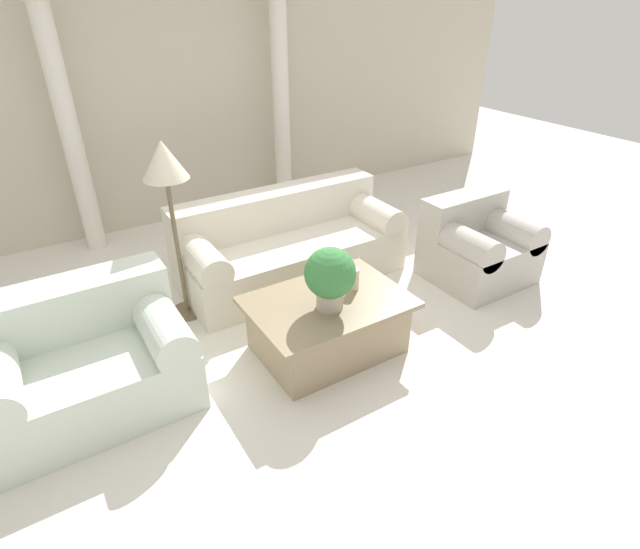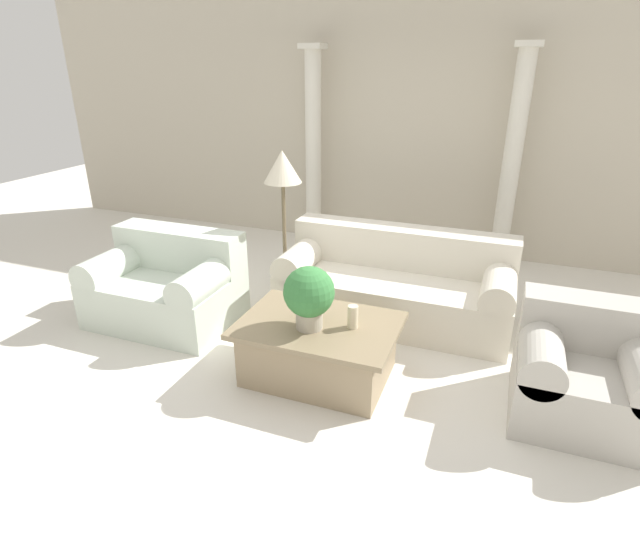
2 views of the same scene
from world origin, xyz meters
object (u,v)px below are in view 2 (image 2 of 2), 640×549
Objects in this scene: coffee_table at (319,349)px; floor_lamp at (283,179)px; loveseat at (168,284)px; potted_plant at (309,294)px; sofa_long at (395,283)px; armchair at (587,371)px.

floor_lamp is at bearing 125.52° from coffee_table.
loveseat is 1.66m from coffee_table.
loveseat is at bearing -142.37° from floor_lamp.
potted_plant is (1.57, -0.46, 0.37)m from loveseat.
armchair is at bearing -32.51° from sofa_long.
floor_lamp is at bearing 122.03° from potted_plant.
floor_lamp is 2.82m from armchair.
coffee_table is (1.61, -0.38, -0.11)m from loveseat.
sofa_long is 4.45× the size of potted_plant.
loveseat is 3.41m from armchair.
loveseat is 1.08× the size of coffee_table.
armchair is at bearing -2.91° from loveseat.
loveseat is (-1.92, -0.77, 0.01)m from sofa_long.
sofa_long is at bearing 21.93° from loveseat.
coffee_table is 0.78× the size of floor_lamp.
floor_lamp is (-1.05, -0.11, 0.90)m from sofa_long.
sofa_long is 1.38× the size of floor_lamp.
sofa_long is at bearing 147.49° from armchair.
potted_plant is 0.31× the size of floor_lamp.
floor_lamp is at bearing 37.63° from loveseat.
sofa_long is 2.34× the size of armchair.
coffee_table is 1.63m from floor_lamp.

